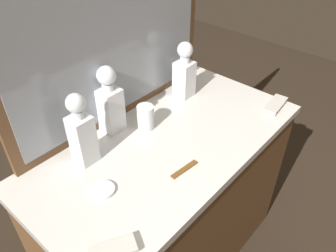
{
  "coord_description": "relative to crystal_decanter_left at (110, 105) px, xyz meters",
  "views": [
    {
      "loc": [
        -0.78,
        -0.69,
        1.71
      ],
      "look_at": [
        0.0,
        0.0,
        0.91
      ],
      "focal_mm": 35.65,
      "sensor_mm": 36.0,
      "label": 1
    }
  ],
  "objects": [
    {
      "name": "dresser",
      "position": [
        0.09,
        -0.23,
        -0.53
      ],
      "size": [
        1.21,
        0.61,
        0.83
      ],
      "color": "brown",
      "rests_on": "ground_plane"
    },
    {
      "name": "dresser_mirror",
      "position": [
        0.09,
        0.05,
        0.24
      ],
      "size": [
        1.02,
        0.03,
        0.73
      ],
      "color": "brown",
      "rests_on": "dresser"
    },
    {
      "name": "crystal_decanter_left",
      "position": [
        0.0,
        0.0,
        0.0
      ],
      "size": [
        0.09,
        0.09,
        0.3
      ],
      "color": "white",
      "rests_on": "dresser"
    },
    {
      "name": "crystal_decanter_far_right",
      "position": [
        -0.19,
        -0.07,
        -0.0
      ],
      "size": [
        0.08,
        0.08,
        0.3
      ],
      "color": "white",
      "rests_on": "dresser"
    },
    {
      "name": "crystal_decanter_center",
      "position": [
        0.41,
        -0.06,
        -0.01
      ],
      "size": [
        0.08,
        0.08,
        0.28
      ],
      "color": "white",
      "rests_on": "dresser"
    },
    {
      "name": "crystal_tumbler_right",
      "position": [
        0.1,
        -0.1,
        -0.07
      ],
      "size": [
        0.07,
        0.07,
        0.11
      ],
      "color": "white",
      "rests_on": "dresser"
    },
    {
      "name": "silver_brush_front",
      "position": [
        -0.39,
        -0.45,
        -0.11
      ],
      "size": [
        0.15,
        0.12,
        0.02
      ],
      "color": "#B7A88C",
      "rests_on": "dresser"
    },
    {
      "name": "silver_brush_center",
      "position": [
        0.61,
        -0.45,
        -0.11
      ],
      "size": [
        0.16,
        0.08,
        0.02
      ],
      "color": "#B7A88C",
      "rests_on": "dresser"
    },
    {
      "name": "porcelain_dish",
      "position": [
        -0.26,
        -0.24,
        -0.11
      ],
      "size": [
        0.08,
        0.08,
        0.01
      ],
      "color": "silver",
      "rests_on": "dresser"
    },
    {
      "name": "tortoiseshell_comb",
      "position": [
        0.01,
        -0.39,
        -0.12
      ],
      "size": [
        0.13,
        0.03,
        0.01
      ],
      "color": "brown",
      "rests_on": "dresser"
    }
  ]
}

